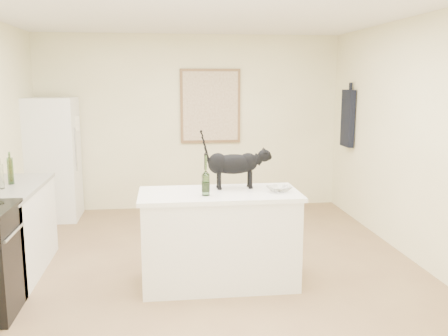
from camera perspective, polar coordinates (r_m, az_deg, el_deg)
floor at (r=5.06m, az=-1.94°, el=-12.32°), size 5.50×5.50×0.00m
ceiling at (r=4.73m, az=-2.14°, el=18.25°), size 5.50×5.50×0.00m
wall_back at (r=7.45m, az=-3.90°, el=5.24°), size 4.50×0.00×4.50m
wall_front at (r=2.05m, az=4.81°, el=-7.83°), size 4.50×0.00×4.50m
wall_right at (r=5.40m, az=22.51°, el=2.64°), size 0.00×5.50×5.50m
island_base at (r=4.73m, az=-0.53°, el=-8.37°), size 1.44×0.67×0.86m
island_top at (r=4.61m, az=-0.54°, el=-3.06°), size 1.50×0.70×0.04m
left_cabinets at (r=5.41m, az=-23.49°, el=-6.86°), size 0.60×1.40×0.86m
left_countertop at (r=5.30m, az=-23.83°, el=-2.20°), size 0.62×1.44×0.04m
fridge at (r=7.26m, az=-19.24°, el=0.99°), size 0.68×0.68×1.70m
artwork_frame at (r=7.42m, az=-1.58°, el=7.18°), size 0.90×0.03×1.10m
artwork_canvas at (r=7.41m, az=-1.57°, el=7.17°), size 0.82×0.00×1.02m
hanging_garment at (r=7.22m, az=14.14°, el=5.60°), size 0.08×0.34×0.80m
black_cat at (r=4.74m, az=1.10°, el=0.16°), size 0.61×0.19×0.42m
wine_bottle at (r=4.44m, az=-2.13°, el=-1.07°), size 0.09×0.09×0.34m
glass_bowl at (r=4.64m, az=6.39°, el=-2.45°), size 0.28×0.28×0.05m
fridge_paper at (r=7.12m, az=-16.76°, el=4.95°), size 0.07×0.15×0.21m
counter_bottle_cluster at (r=5.30m, az=-24.10°, el=-0.62°), size 0.12×0.46×0.27m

